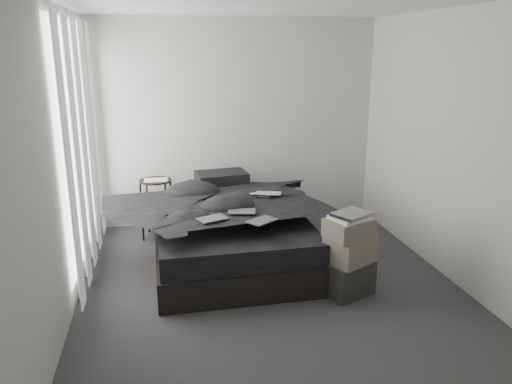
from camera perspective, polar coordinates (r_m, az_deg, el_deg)
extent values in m
cube|color=#353538|center=(4.87, 1.83, -11.11)|extent=(3.60, 4.20, 0.01)
cube|color=white|center=(4.35, 2.15, 21.02)|extent=(3.60, 4.20, 0.01)
cube|color=silver|center=(6.46, -2.22, 7.85)|extent=(3.60, 0.01, 2.60)
cube|color=silver|center=(2.51, 12.79, -5.99)|extent=(3.60, 0.01, 2.60)
cube|color=silver|center=(4.40, -21.56, 2.80)|extent=(0.01, 4.20, 2.60)
cube|color=silver|center=(5.13, 22.02, 4.53)|extent=(0.01, 4.20, 2.60)
cube|color=white|center=(5.26, -19.73, 5.56)|extent=(0.02, 2.00, 2.30)
cube|color=white|center=(5.26, -19.12, 4.85)|extent=(0.06, 2.12, 2.48)
cube|color=black|center=(5.46, -2.89, -6.35)|extent=(1.63, 2.14, 0.29)
cube|color=black|center=(5.37, -2.93, -3.81)|extent=(1.57, 2.08, 0.23)
imported|color=black|center=(5.24, -2.88, -1.56)|extent=(1.59, 1.83, 0.25)
cube|color=black|center=(6.08, -4.64, 0.40)|extent=(0.64, 0.44, 0.14)
cube|color=black|center=(6.03, -3.97, 1.66)|extent=(0.64, 0.48, 0.13)
imported|color=silver|center=(5.37, 1.05, 0.41)|extent=(0.39, 0.31, 0.03)
cube|color=black|center=(4.68, -5.03, -2.14)|extent=(0.31, 0.26, 0.01)
cube|color=black|center=(4.87, -1.64, -1.29)|extent=(0.30, 0.22, 0.01)
cube|color=black|center=(4.60, 0.68, -2.24)|extent=(0.32, 0.30, 0.01)
cylinder|color=black|center=(6.16, -11.25, -1.90)|extent=(0.46, 0.46, 0.71)
cube|color=white|center=(6.05, -11.37, 1.32)|extent=(0.28, 0.22, 0.01)
cube|color=black|center=(5.41, -9.48, -7.55)|extent=(0.21, 0.25, 0.15)
cube|color=black|center=(4.82, 10.33, -9.56)|extent=(0.54, 0.49, 0.32)
cube|color=#655E50|center=(4.70, 10.66, -6.45)|extent=(0.51, 0.47, 0.25)
cube|color=#655E50|center=(4.62, 10.55, -4.09)|extent=(0.47, 0.43, 0.17)
cube|color=silver|center=(4.60, 10.70, -2.87)|extent=(0.41, 0.38, 0.03)
cube|color=silver|center=(4.59, 10.88, -2.51)|extent=(0.41, 0.38, 0.03)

